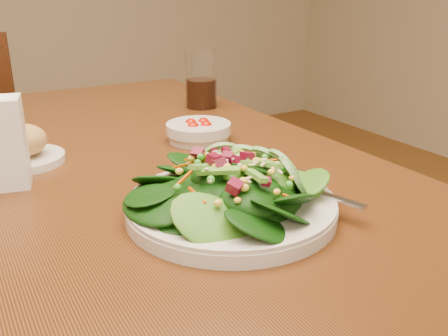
{
  "coord_description": "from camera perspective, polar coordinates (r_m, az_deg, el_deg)",
  "views": [
    {
      "loc": [
        -0.24,
        -0.86,
        1.06
      ],
      "look_at": [
        0.09,
        -0.28,
        0.81
      ],
      "focal_mm": 40.0,
      "sensor_mm": 36.0,
      "label": 1
    }
  ],
  "objects": [
    {
      "name": "dining_table",
      "position": [
        0.98,
        -12.78,
        -4.83
      ],
      "size": [
        0.9,
        1.4,
        0.75
      ],
      "color": "#5B2F15",
      "rests_on": "ground_plane"
    },
    {
      "name": "bread_plate",
      "position": [
        0.97,
        -22.03,
        2.17
      ],
      "size": [
        0.14,
        0.14,
        0.07
      ],
      "color": "silver",
      "rests_on": "dining_table"
    },
    {
      "name": "drinking_glass",
      "position": [
        1.31,
        -2.63,
        9.64
      ],
      "size": [
        0.08,
        0.08,
        0.15
      ],
      "color": "silver",
      "rests_on": "dining_table"
    },
    {
      "name": "tomato_bowl",
      "position": [
        1.03,
        -2.92,
        4.22
      ],
      "size": [
        0.13,
        0.13,
        0.04
      ],
      "color": "silver",
      "rests_on": "dining_table"
    },
    {
      "name": "salad_plate",
      "position": [
        0.7,
        1.54,
        -2.79
      ],
      "size": [
        0.3,
        0.3,
        0.09
      ],
      "rotation": [
        0.0,
        0.0,
        -0.09
      ],
      "color": "silver",
      "rests_on": "dining_table"
    }
  ]
}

